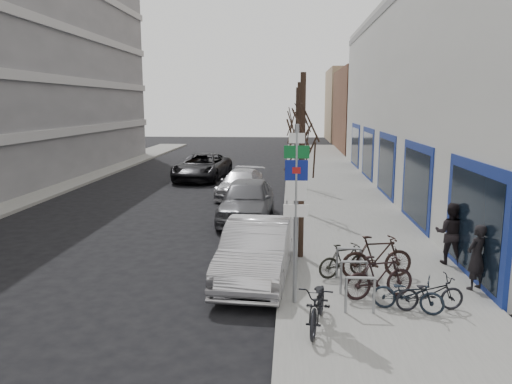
# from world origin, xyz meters

# --- Properties ---
(ground) EXTENTS (120.00, 120.00, 0.00)m
(ground) POSITION_xyz_m (0.00, 0.00, 0.00)
(ground) COLOR black
(ground) RESTS_ON ground
(sidewalk_east) EXTENTS (5.00, 70.00, 0.15)m
(sidewalk_east) POSITION_xyz_m (4.50, 10.00, 0.07)
(sidewalk_east) COLOR slate
(sidewalk_east) RESTS_ON ground
(brick_building_far) EXTENTS (12.00, 14.00, 8.00)m
(brick_building_far) POSITION_xyz_m (13.00, 40.00, 4.00)
(brick_building_far) COLOR brown
(brick_building_far) RESTS_ON ground
(tan_building_far) EXTENTS (13.00, 12.00, 9.00)m
(tan_building_far) POSITION_xyz_m (13.50, 55.00, 4.50)
(tan_building_far) COLOR #937A5B
(tan_building_far) RESTS_ON ground
(highway_sign_pole) EXTENTS (0.55, 0.10, 4.20)m
(highway_sign_pole) POSITION_xyz_m (2.40, -0.01, 2.46)
(highway_sign_pole) COLOR gray
(highway_sign_pole) RESTS_ON ground
(bike_rack) EXTENTS (0.66, 2.26, 0.83)m
(bike_rack) POSITION_xyz_m (3.80, 0.60, 0.66)
(bike_rack) COLOR gray
(bike_rack) RESTS_ON sidewalk_east
(tree_near) EXTENTS (1.80, 1.80, 5.50)m
(tree_near) POSITION_xyz_m (2.60, 3.50, 4.10)
(tree_near) COLOR black
(tree_near) RESTS_ON ground
(tree_mid) EXTENTS (1.80, 1.80, 5.50)m
(tree_mid) POSITION_xyz_m (2.60, 10.00, 4.10)
(tree_mid) COLOR black
(tree_mid) RESTS_ON ground
(tree_far) EXTENTS (1.80, 1.80, 5.50)m
(tree_far) POSITION_xyz_m (2.60, 16.50, 4.10)
(tree_far) COLOR black
(tree_far) RESTS_ON ground
(meter_front) EXTENTS (0.10, 0.08, 1.27)m
(meter_front) POSITION_xyz_m (2.15, 3.00, 0.92)
(meter_front) COLOR gray
(meter_front) RESTS_ON sidewalk_east
(meter_mid) EXTENTS (0.10, 0.08, 1.27)m
(meter_mid) POSITION_xyz_m (2.15, 8.50, 0.92)
(meter_mid) COLOR gray
(meter_mid) RESTS_ON sidewalk_east
(meter_back) EXTENTS (0.10, 0.08, 1.27)m
(meter_back) POSITION_xyz_m (2.15, 14.00, 0.92)
(meter_back) COLOR gray
(meter_back) RESTS_ON sidewalk_east
(bike_near_left) EXTENTS (0.89, 1.96, 1.15)m
(bike_near_left) POSITION_xyz_m (2.87, -1.25, 0.73)
(bike_near_left) COLOR black
(bike_near_left) RESTS_ON sidewalk_east
(bike_near_right) EXTENTS (1.84, 1.07, 1.07)m
(bike_near_right) POSITION_xyz_m (4.35, 0.38, 0.69)
(bike_near_right) COLOR black
(bike_near_right) RESTS_ON sidewalk_east
(bike_mid_curb) EXTENTS (1.60, 0.91, 0.93)m
(bike_mid_curb) POSITION_xyz_m (4.85, -0.34, 0.62)
(bike_mid_curb) COLOR black
(bike_mid_curb) RESTS_ON sidewalk_east
(bike_mid_inner) EXTENTS (1.56, 1.04, 0.92)m
(bike_mid_inner) POSITION_xyz_m (3.71, 1.81, 0.61)
(bike_mid_inner) COLOR black
(bike_mid_inner) RESTS_ON sidewalk_east
(bike_far_curb) EXTENTS (1.57, 0.68, 0.93)m
(bike_far_curb) POSITION_xyz_m (5.34, -0.24, 0.61)
(bike_far_curb) COLOR black
(bike_far_curb) RESTS_ON sidewalk_east
(bike_far_inner) EXTENTS (2.00, 0.96, 1.17)m
(bike_far_inner) POSITION_xyz_m (4.53, 1.76, 0.73)
(bike_far_inner) COLOR black
(bike_far_inner) RESTS_ON sidewalk_east
(parked_car_front) EXTENTS (1.99, 4.89, 1.58)m
(parked_car_front) POSITION_xyz_m (1.40, 1.87, 0.79)
(parked_car_front) COLOR #B6B6BB
(parked_car_front) RESTS_ON ground
(parked_car_mid) EXTENTS (2.14, 5.02, 1.69)m
(parked_car_mid) POSITION_xyz_m (0.54, 8.63, 0.85)
(parked_car_mid) COLOR #55555A
(parked_car_mid) RESTS_ON ground
(parked_car_back) EXTENTS (2.45, 4.83, 1.34)m
(parked_car_back) POSITION_xyz_m (-0.20, 13.84, 0.67)
(parked_car_back) COLOR #B6B6BC
(parked_car_back) RESTS_ON ground
(lane_car) EXTENTS (3.28, 6.08, 1.62)m
(lane_car) POSITION_xyz_m (-3.16, 19.40, 0.81)
(lane_car) COLOR black
(lane_car) RESTS_ON ground
(pedestrian_near) EXTENTS (0.71, 0.66, 1.62)m
(pedestrian_near) POSITION_xyz_m (6.80, 1.14, 0.96)
(pedestrian_near) COLOR black
(pedestrian_near) RESTS_ON sidewalk_east
(pedestrian_far) EXTENTS (0.78, 0.67, 1.78)m
(pedestrian_far) POSITION_xyz_m (6.80, 3.15, 1.04)
(pedestrian_far) COLOR black
(pedestrian_far) RESTS_ON sidewalk_east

